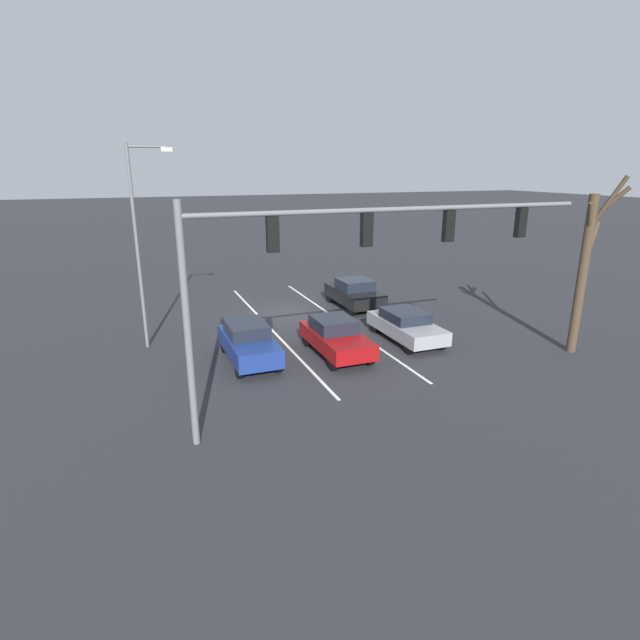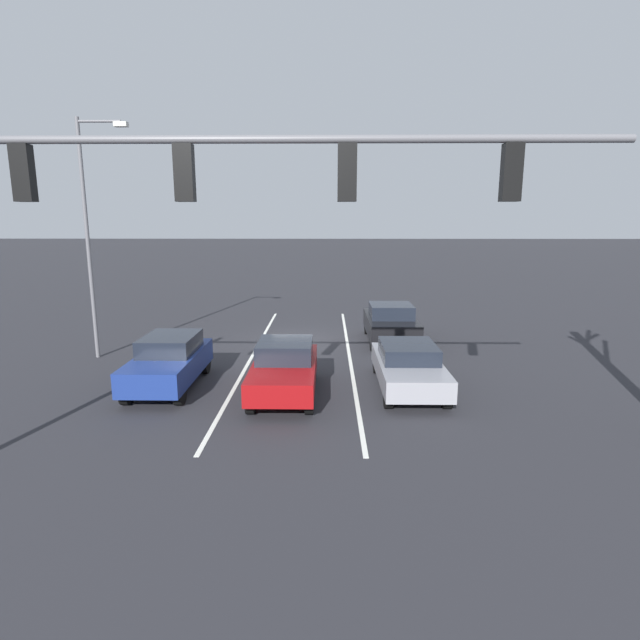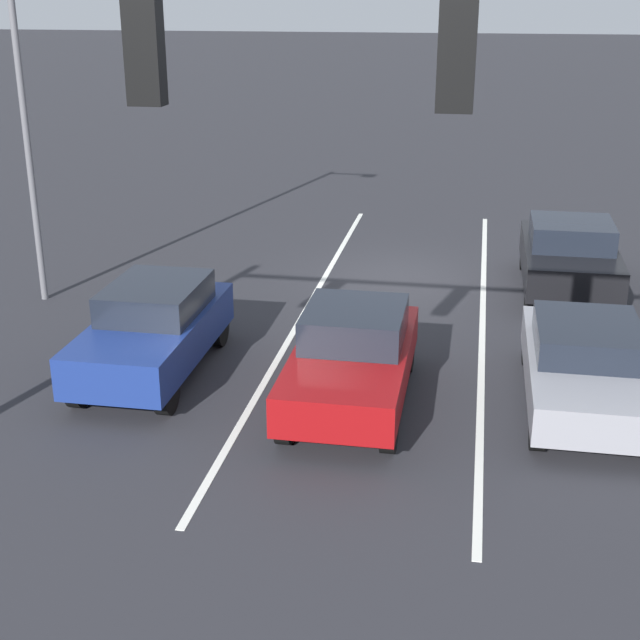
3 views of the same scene
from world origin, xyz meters
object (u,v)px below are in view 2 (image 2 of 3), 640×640
at_px(car_gray_leftlane_front, 408,366).
at_px(street_lamp_right_shoulder, 91,225).
at_px(traffic_signal_gantry, 148,208).
at_px(car_black_leftlane_second, 391,323).
at_px(car_navy_rightlane_front, 169,361).
at_px(car_maroon_midlane_front, 285,368).

distance_m(car_gray_leftlane_front, street_lamp_right_shoulder, 11.91).
bearing_deg(traffic_signal_gantry, car_black_leftlane_second, -116.71).
bearing_deg(traffic_signal_gantry, street_lamp_right_shoulder, -59.69).
distance_m(car_gray_leftlane_front, traffic_signal_gantry, 8.98).
bearing_deg(car_navy_rightlane_front, car_gray_leftlane_front, 179.61).
relative_size(car_gray_leftlane_front, street_lamp_right_shoulder, 0.51).
height_order(car_navy_rightlane_front, car_black_leftlane_second, car_black_leftlane_second).
height_order(car_navy_rightlane_front, car_gray_leftlane_front, car_navy_rightlane_front).
xyz_separation_m(car_gray_leftlane_front, street_lamp_right_shoulder, (10.68, -3.33, 4.07)).
distance_m(car_maroon_midlane_front, car_black_leftlane_second, 7.43).
bearing_deg(car_gray_leftlane_front, car_navy_rightlane_front, -0.39).
height_order(car_navy_rightlane_front, traffic_signal_gantry, traffic_signal_gantry).
xyz_separation_m(car_maroon_midlane_front, car_gray_leftlane_front, (-3.64, -0.52, -0.07)).
bearing_deg(street_lamp_right_shoulder, car_navy_rightlane_front, 137.11).
bearing_deg(car_gray_leftlane_front, car_black_leftlane_second, -91.93).
bearing_deg(car_black_leftlane_second, car_navy_rightlane_front, 38.29).
bearing_deg(street_lamp_right_shoulder, car_black_leftlane_second, -166.94).
bearing_deg(street_lamp_right_shoulder, car_gray_leftlane_front, 162.70).
xyz_separation_m(car_gray_leftlane_front, traffic_signal_gantry, (5.52, 5.51, 4.45)).
xyz_separation_m(car_navy_rightlane_front, car_black_leftlane_second, (-7.35, -5.80, 0.00)).
bearing_deg(car_maroon_midlane_front, car_gray_leftlane_front, -171.92).
xyz_separation_m(car_navy_rightlane_front, car_gray_leftlane_front, (-7.15, 0.05, -0.10)).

